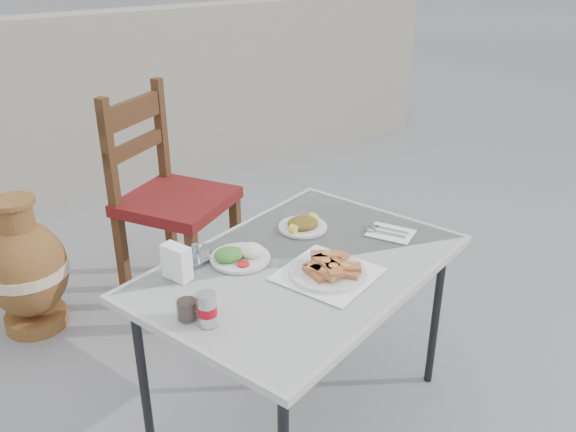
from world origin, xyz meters
TOP-DOWN VIEW (x-y plane):
  - ground at (0.00, 0.00)m, footprint 80.00×80.00m
  - cafe_table at (0.15, -0.11)m, footprint 1.28×1.06m
  - pide_plate at (0.17, -0.22)m, footprint 0.37×0.37m
  - salad_rice_plate at (-0.02, 0.02)m, footprint 0.21×0.21m
  - salad_chopped_plate at (0.30, 0.10)m, footprint 0.18×0.18m
  - soda_can at (-0.28, -0.25)m, footprint 0.06×0.06m
  - cola_glass at (-0.31, -0.19)m, footprint 0.07×0.07m
  - napkin_holder at (-0.24, 0.03)m, footprint 0.08×0.11m
  - condiment_caddy at (-0.14, 0.09)m, footprint 0.11×0.09m
  - cutlery_napkin at (0.54, -0.10)m, footprint 0.19×0.20m
  - chair at (0.09, 0.93)m, footprint 0.64×0.64m
  - terracotta_urn at (-0.57, 1.04)m, footprint 0.37×0.37m
  - back_wall at (0.00, 2.50)m, footprint 6.00×0.25m

SIDE VIEW (x-z plane):
  - ground at x=0.00m, z-range 0.00..0.00m
  - terracotta_urn at x=-0.57m, z-range -0.02..0.62m
  - chair at x=0.09m, z-range 0.02..1.06m
  - back_wall at x=0.00m, z-range 0.00..1.20m
  - cafe_table at x=0.15m, z-range 0.29..0.95m
  - cutlery_napkin at x=0.54m, z-range 0.66..0.68m
  - salad_chopped_plate at x=0.30m, z-range 0.66..0.70m
  - salad_rice_plate at x=-0.02m, z-range 0.66..0.71m
  - condiment_caddy at x=-0.14m, z-range 0.66..0.72m
  - pide_plate at x=0.17m, z-range 0.66..0.72m
  - cola_glass at x=-0.31m, z-range 0.66..0.76m
  - soda_can at x=-0.28m, z-range 0.67..0.77m
  - napkin_holder at x=-0.24m, z-range 0.67..0.78m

